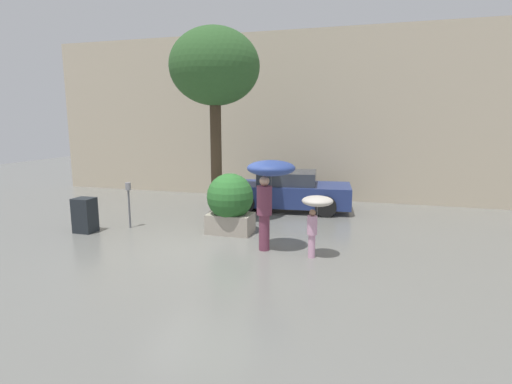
# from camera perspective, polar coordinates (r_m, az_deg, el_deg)

# --- Properties ---
(ground_plane) EXTENTS (40.00, 40.00, 0.00)m
(ground_plane) POSITION_cam_1_polar(r_m,az_deg,el_deg) (9.34, -7.65, -7.79)
(ground_plane) COLOR slate
(building_facade) EXTENTS (18.00, 0.30, 6.00)m
(building_facade) POSITION_cam_1_polar(r_m,az_deg,el_deg) (15.05, 2.25, 10.69)
(building_facade) COLOR #B7A88E
(building_facade) RESTS_ON ground
(planter_box) EXTENTS (1.19, 1.19, 1.55)m
(planter_box) POSITION_cam_1_polar(r_m,az_deg,el_deg) (10.21, -3.71, -1.44)
(planter_box) COLOR #9E9384
(planter_box) RESTS_ON ground
(person_adult) EXTENTS (1.04, 1.04, 2.02)m
(person_adult) POSITION_cam_1_polar(r_m,az_deg,el_deg) (8.65, 1.91, 1.81)
(person_adult) COLOR brown
(person_adult) RESTS_ON ground
(person_child) EXTENTS (0.65, 0.65, 1.33)m
(person_child) POSITION_cam_1_polar(r_m,az_deg,el_deg) (8.37, 8.57, -2.45)
(person_child) COLOR #D199B7
(person_child) RESTS_ON ground
(parked_car_near) EXTENTS (4.17, 2.22, 1.25)m
(parked_car_near) POSITION_cam_1_polar(r_m,az_deg,el_deg) (12.99, 4.47, 0.07)
(parked_car_near) COLOR navy
(parked_car_near) RESTS_ON ground
(street_tree) EXTENTS (2.46, 2.46, 5.35)m
(street_tree) POSITION_cam_1_polar(r_m,az_deg,el_deg) (11.38, -5.93, 17.08)
(street_tree) COLOR #423323
(street_tree) RESTS_ON ground
(parking_meter) EXTENTS (0.14, 0.14, 1.24)m
(parking_meter) POSITION_cam_1_polar(r_m,az_deg,el_deg) (11.20, -17.74, -0.46)
(parking_meter) COLOR #595B60
(parking_meter) RESTS_ON ground
(newspaper_box) EXTENTS (0.50, 0.44, 0.90)m
(newspaper_box) POSITION_cam_1_polar(r_m,az_deg,el_deg) (11.25, -23.25, -3.06)
(newspaper_box) COLOR #1E2328
(newspaper_box) RESTS_ON ground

